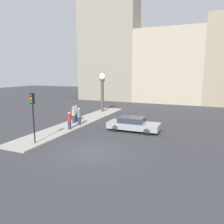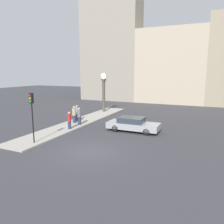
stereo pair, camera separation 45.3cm
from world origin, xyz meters
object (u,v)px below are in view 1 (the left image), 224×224
(pedestrian_blue_stripe, at_px, (76,113))
(traffic_light_near, at_px, (33,108))
(pedestrian_grey_jacket, at_px, (79,116))
(sedan_car, at_px, (133,124))
(pedestrian_red_top, at_px, (69,121))
(street_clock, at_px, (102,93))
(pedestrian_tan_coat, at_px, (74,115))

(pedestrian_blue_stripe, bearing_deg, traffic_light_near, -80.61)
(traffic_light_near, relative_size, pedestrian_grey_jacket, 2.17)
(traffic_light_near, xyz_separation_m, pedestrian_blue_stripe, (-1.30, 7.85, -1.83))
(sedan_car, xyz_separation_m, pedestrian_red_top, (-5.52, -2.04, 0.27))
(traffic_light_near, xyz_separation_m, pedestrian_red_top, (0.07, 4.49, -1.87))
(street_clock, bearing_deg, pedestrian_tan_coat, -88.63)
(sedan_car, relative_size, pedestrian_grey_jacket, 2.73)
(pedestrian_tan_coat, xyz_separation_m, pedestrian_blue_stripe, (-0.33, 1.00, -0.03))
(traffic_light_near, height_order, pedestrian_red_top, traffic_light_near)
(pedestrian_grey_jacket, bearing_deg, street_clock, 98.12)
(traffic_light_near, relative_size, pedestrian_blue_stripe, 2.21)
(pedestrian_tan_coat, relative_size, pedestrian_blue_stripe, 1.04)
(pedestrian_tan_coat, relative_size, pedestrian_grey_jacket, 1.02)
(pedestrian_grey_jacket, height_order, pedestrian_red_top, pedestrian_grey_jacket)
(traffic_light_near, bearing_deg, pedestrian_grey_jacket, 90.24)
(street_clock, height_order, pedestrian_blue_stripe, street_clock)
(street_clock, bearing_deg, pedestrian_red_top, -82.88)
(pedestrian_tan_coat, bearing_deg, street_clock, 91.37)
(traffic_light_near, bearing_deg, street_clock, 94.62)
(traffic_light_near, height_order, pedestrian_tan_coat, traffic_light_near)
(sedan_car, relative_size, street_clock, 0.91)
(pedestrian_blue_stripe, height_order, pedestrian_grey_jacket, pedestrian_grey_jacket)
(street_clock, xyz_separation_m, pedestrian_red_top, (1.22, -9.73, -1.66))
(pedestrian_tan_coat, bearing_deg, pedestrian_grey_jacket, -27.97)
(pedestrian_blue_stripe, relative_size, pedestrian_grey_jacket, 0.98)
(pedestrian_blue_stripe, distance_m, pedestrian_red_top, 3.63)
(pedestrian_red_top, bearing_deg, street_clock, 97.12)
(pedestrian_tan_coat, distance_m, pedestrian_grey_jacket, 1.07)
(pedestrian_tan_coat, distance_m, pedestrian_blue_stripe, 1.05)
(pedestrian_grey_jacket, bearing_deg, sedan_car, 1.83)
(pedestrian_tan_coat, xyz_separation_m, pedestrian_grey_jacket, (0.95, -0.50, -0.02))
(pedestrian_tan_coat, height_order, pedestrian_grey_jacket, pedestrian_tan_coat)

